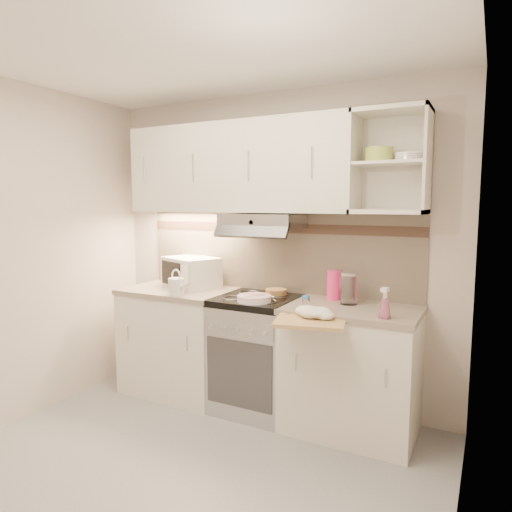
{
  "coord_description": "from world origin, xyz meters",
  "views": [
    {
      "loc": [
        1.59,
        -1.97,
        1.62
      ],
      "look_at": [
        0.07,
        0.95,
        1.24
      ],
      "focal_mm": 32.0,
      "sensor_mm": 36.0,
      "label": 1
    }
  ],
  "objects_px": {
    "spray_bottle": "(385,305)",
    "cutting_board": "(311,320)",
    "microwave": "(191,272)",
    "pink_pitcher": "(334,285)",
    "electric_range": "(257,353)",
    "plate_stack": "(254,298)",
    "glass_jar": "(349,288)",
    "watering_can": "(177,286)"
  },
  "relations": [
    {
      "from": "spray_bottle",
      "to": "cutting_board",
      "type": "height_order",
      "value": "spray_bottle"
    },
    {
      "from": "microwave",
      "to": "spray_bottle",
      "type": "xyz_separation_m",
      "value": [
        1.72,
        -0.32,
        -0.05
      ]
    },
    {
      "from": "microwave",
      "to": "pink_pitcher",
      "type": "relative_size",
      "value": 2.52
    },
    {
      "from": "electric_range",
      "to": "cutting_board",
      "type": "distance_m",
      "value": 0.81
    },
    {
      "from": "plate_stack",
      "to": "glass_jar",
      "type": "height_order",
      "value": "glass_jar"
    },
    {
      "from": "electric_range",
      "to": "plate_stack",
      "type": "height_order",
      "value": "plate_stack"
    },
    {
      "from": "watering_can",
      "to": "plate_stack",
      "type": "relative_size",
      "value": 0.95
    },
    {
      "from": "watering_can",
      "to": "spray_bottle",
      "type": "height_order",
      "value": "spray_bottle"
    },
    {
      "from": "plate_stack",
      "to": "spray_bottle",
      "type": "xyz_separation_m",
      "value": [
        0.96,
        -0.05,
        0.06
      ]
    },
    {
      "from": "plate_stack",
      "to": "cutting_board",
      "type": "xyz_separation_m",
      "value": [
        0.52,
        -0.21,
        -0.05
      ]
    },
    {
      "from": "plate_stack",
      "to": "microwave",
      "type": "bearing_deg",
      "value": 160.26
    },
    {
      "from": "microwave",
      "to": "plate_stack",
      "type": "distance_m",
      "value": 0.81
    },
    {
      "from": "electric_range",
      "to": "spray_bottle",
      "type": "xyz_separation_m",
      "value": [
        1.01,
        -0.21,
        0.53
      ]
    },
    {
      "from": "watering_can",
      "to": "glass_jar",
      "type": "distance_m",
      "value": 1.33
    },
    {
      "from": "glass_jar",
      "to": "microwave",
      "type": "bearing_deg",
      "value": 178.51
    },
    {
      "from": "glass_jar",
      "to": "cutting_board",
      "type": "distance_m",
      "value": 0.49
    },
    {
      "from": "cutting_board",
      "to": "electric_range",
      "type": "bearing_deg",
      "value": 134.09
    },
    {
      "from": "watering_can",
      "to": "cutting_board",
      "type": "relative_size",
      "value": 0.55
    },
    {
      "from": "electric_range",
      "to": "pink_pitcher",
      "type": "distance_m",
      "value": 0.81
    },
    {
      "from": "plate_stack",
      "to": "watering_can",
      "type": "bearing_deg",
      "value": -174.33
    },
    {
      "from": "electric_range",
      "to": "plate_stack",
      "type": "relative_size",
      "value": 3.57
    },
    {
      "from": "watering_can",
      "to": "glass_jar",
      "type": "xyz_separation_m",
      "value": [
        1.3,
        0.3,
        0.04
      ]
    },
    {
      "from": "watering_can",
      "to": "spray_bottle",
      "type": "relative_size",
      "value": 1.14
    },
    {
      "from": "electric_range",
      "to": "watering_can",
      "type": "height_order",
      "value": "watering_can"
    },
    {
      "from": "microwave",
      "to": "glass_jar",
      "type": "relative_size",
      "value": 2.37
    },
    {
      "from": "electric_range",
      "to": "pink_pitcher",
      "type": "height_order",
      "value": "pink_pitcher"
    },
    {
      "from": "watering_can",
      "to": "cutting_board",
      "type": "distance_m",
      "value": 1.19
    },
    {
      "from": "electric_range",
      "to": "watering_can",
      "type": "distance_m",
      "value": 0.83
    },
    {
      "from": "watering_can",
      "to": "spray_bottle",
      "type": "xyz_separation_m",
      "value": [
        1.61,
        0.02,
        0.01
      ]
    },
    {
      "from": "microwave",
      "to": "spray_bottle",
      "type": "distance_m",
      "value": 1.75
    },
    {
      "from": "pink_pitcher",
      "to": "spray_bottle",
      "type": "distance_m",
      "value": 0.61
    },
    {
      "from": "cutting_board",
      "to": "watering_can",
      "type": "bearing_deg",
      "value": 159.43
    },
    {
      "from": "microwave",
      "to": "glass_jar",
      "type": "xyz_separation_m",
      "value": [
        1.4,
        -0.04,
        -0.01
      ]
    },
    {
      "from": "pink_pitcher",
      "to": "glass_jar",
      "type": "xyz_separation_m",
      "value": [
        0.15,
        -0.11,
        0.01
      ]
    },
    {
      "from": "electric_range",
      "to": "glass_jar",
      "type": "distance_m",
      "value": 0.9
    },
    {
      "from": "microwave",
      "to": "cutting_board",
      "type": "distance_m",
      "value": 1.38
    },
    {
      "from": "microwave",
      "to": "watering_can",
      "type": "bearing_deg",
      "value": -51.03
    },
    {
      "from": "microwave",
      "to": "plate_stack",
      "type": "xyz_separation_m",
      "value": [
        0.76,
        -0.27,
        -0.11
      ]
    },
    {
      "from": "plate_stack",
      "to": "pink_pitcher",
      "type": "xyz_separation_m",
      "value": [
        0.5,
        0.35,
        0.09
      ]
    },
    {
      "from": "watering_can",
      "to": "pink_pitcher",
      "type": "height_order",
      "value": "pink_pitcher"
    },
    {
      "from": "plate_stack",
      "to": "pink_pitcher",
      "type": "bearing_deg",
      "value": 35.15
    },
    {
      "from": "pink_pitcher",
      "to": "spray_bottle",
      "type": "height_order",
      "value": "pink_pitcher"
    }
  ]
}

